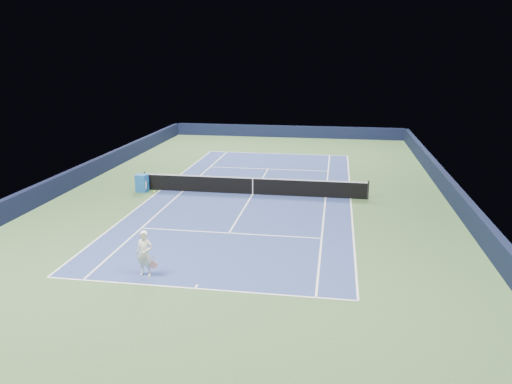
# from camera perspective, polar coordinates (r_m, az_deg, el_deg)

# --- Properties ---
(ground) EXTENTS (40.00, 40.00, 0.00)m
(ground) POSITION_cam_1_polar(r_m,az_deg,el_deg) (28.35, -0.38, -0.26)
(ground) COLOR #38572F
(ground) RESTS_ON ground
(wall_far) EXTENTS (22.00, 0.35, 1.10)m
(wall_far) POSITION_cam_1_polar(r_m,az_deg,el_deg) (47.47, 3.62, 6.91)
(wall_far) COLOR black
(wall_far) RESTS_ON ground
(wall_right) EXTENTS (0.35, 40.00, 1.10)m
(wall_right) POSITION_cam_1_polar(r_m,az_deg,el_deg) (28.53, 21.59, -0.14)
(wall_right) COLOR black
(wall_right) RESTS_ON ground
(wall_left) EXTENTS (0.35, 40.00, 1.10)m
(wall_left) POSITION_cam_1_polar(r_m,az_deg,el_deg) (31.79, -20.01, 1.57)
(wall_left) COLOR black
(wall_left) RESTS_ON ground
(court_surface) EXTENTS (10.97, 23.77, 0.01)m
(court_surface) POSITION_cam_1_polar(r_m,az_deg,el_deg) (28.35, -0.38, -0.26)
(court_surface) COLOR navy
(court_surface) RESTS_ON ground
(baseline_far) EXTENTS (10.97, 0.08, 0.00)m
(baseline_far) POSITION_cam_1_polar(r_m,az_deg,el_deg) (39.79, 2.47, 4.42)
(baseline_far) COLOR white
(baseline_far) RESTS_ON ground
(baseline_near) EXTENTS (10.97, 0.08, 0.00)m
(baseline_near) POSITION_cam_1_polar(r_m,az_deg,el_deg) (17.49, -6.97, -10.89)
(baseline_near) COLOR white
(baseline_near) RESTS_ON ground
(sideline_doubles_right) EXTENTS (0.08, 23.77, 0.00)m
(sideline_doubles_right) POSITION_cam_1_polar(r_m,az_deg,el_deg) (28.00, 10.76, -0.73)
(sideline_doubles_right) COLOR white
(sideline_doubles_right) RESTS_ON ground
(sideline_doubles_left) EXTENTS (0.08, 23.77, 0.00)m
(sideline_doubles_left) POSITION_cam_1_polar(r_m,az_deg,el_deg) (29.72, -10.87, 0.23)
(sideline_doubles_left) COLOR white
(sideline_doubles_left) RESTS_ON ground
(sideline_singles_right) EXTENTS (0.08, 23.77, 0.00)m
(sideline_singles_right) POSITION_cam_1_polar(r_m,az_deg,el_deg) (27.98, 7.96, -0.61)
(sideline_singles_right) COLOR white
(sideline_singles_right) RESTS_ON ground
(sideline_singles_left) EXTENTS (0.08, 23.77, 0.00)m
(sideline_singles_left) POSITION_cam_1_polar(r_m,az_deg,el_deg) (29.29, -8.35, 0.11)
(sideline_singles_left) COLOR white
(sideline_singles_left) RESTS_ON ground
(service_line_far) EXTENTS (8.23, 0.08, 0.00)m
(service_line_far) POSITION_cam_1_polar(r_m,az_deg,el_deg) (34.47, 1.39, 2.65)
(service_line_far) COLOR white
(service_line_far) RESTS_ON ground
(service_line_near) EXTENTS (8.23, 0.08, 0.00)m
(service_line_near) POSITION_cam_1_polar(r_m,az_deg,el_deg) (22.37, -3.11, -4.71)
(service_line_near) COLOR white
(service_line_near) RESTS_ON ground
(center_service_line) EXTENTS (0.08, 12.80, 0.00)m
(center_service_line) POSITION_cam_1_polar(r_m,az_deg,el_deg) (28.34, -0.38, -0.24)
(center_service_line) COLOR white
(center_service_line) RESTS_ON ground
(center_mark_far) EXTENTS (0.08, 0.30, 0.00)m
(center_mark_far) POSITION_cam_1_polar(r_m,az_deg,el_deg) (39.64, 2.44, 4.37)
(center_mark_far) COLOR white
(center_mark_far) RESTS_ON ground
(center_mark_near) EXTENTS (0.08, 0.30, 0.00)m
(center_mark_near) POSITION_cam_1_polar(r_m,az_deg,el_deg) (17.62, -6.84, -10.68)
(center_mark_near) COLOR white
(center_mark_near) RESTS_ON ground
(tennis_net) EXTENTS (12.90, 0.10, 1.07)m
(tennis_net) POSITION_cam_1_polar(r_m,az_deg,el_deg) (28.21, -0.38, 0.72)
(tennis_net) COLOR black
(tennis_net) RESTS_ON ground
(sponsor_cube) EXTENTS (0.67, 0.62, 1.02)m
(sponsor_cube) POSITION_cam_1_polar(r_m,az_deg,el_deg) (29.49, -12.89, 0.99)
(sponsor_cube) COLOR #1C5AAB
(sponsor_cube) RESTS_ON ground
(tennis_player) EXTENTS (0.80, 1.27, 2.90)m
(tennis_player) POSITION_cam_1_polar(r_m,az_deg,el_deg) (18.42, -12.58, -6.88)
(tennis_player) COLOR white
(tennis_player) RESTS_ON ground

